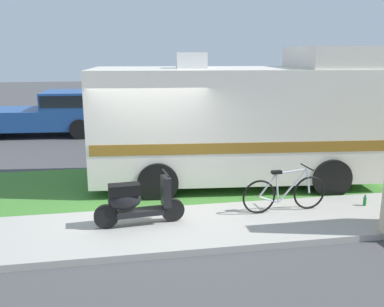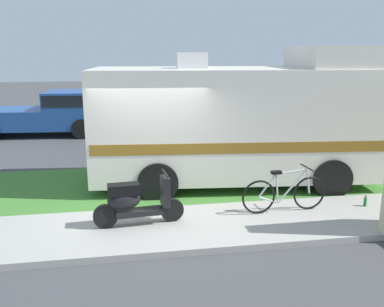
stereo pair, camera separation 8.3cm
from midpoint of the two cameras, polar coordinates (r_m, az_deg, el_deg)
ground_plane at (r=8.93m, az=-5.76°, el=-7.57°), size 80.00×80.00×0.00m
sidewalk at (r=7.81m, az=-5.06°, el=-10.33°), size 24.00×2.00×0.12m
grass_strip at (r=10.33m, az=-6.44°, el=-4.37°), size 24.00×3.40×0.08m
motorhome_rv at (r=10.32m, az=5.88°, el=4.52°), size 6.89×3.20×3.35m
scooter at (r=7.75m, az=-7.92°, el=-6.46°), size 1.67×0.50×0.97m
bicycle at (r=8.54m, az=12.21°, el=-5.25°), size 1.77×0.52×0.90m
pickup_truck_near at (r=15.82m, az=12.59°, el=5.27°), size 5.69×2.39×1.88m
pickup_truck_far at (r=17.48m, az=-18.50°, el=5.44°), size 5.71×2.47×1.72m
bottle_green at (r=9.43m, az=22.21°, el=-6.00°), size 0.06×0.06×0.23m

